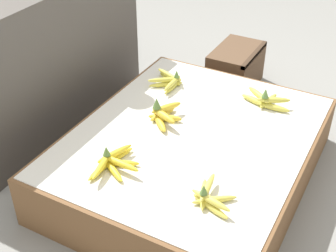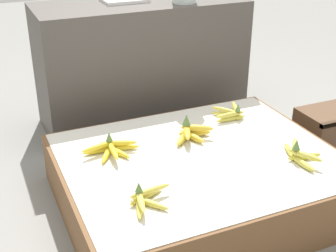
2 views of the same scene
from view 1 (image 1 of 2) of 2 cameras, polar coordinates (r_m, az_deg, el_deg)
name	(u,v)px [view 1 (image 1 of 2)]	position (r m, az deg, el deg)	size (l,w,h in m)	color
ground_plane	(191,177)	(2.14, 2.78, -6.22)	(10.00, 10.00, 0.00)	gray
display_platform	(191,156)	(2.06, 2.87, -3.71)	(1.19, 0.96, 0.24)	brown
back_vendor_table	(34,55)	(2.47, -16.01, 8.38)	(1.19, 0.48, 0.72)	#4C4742
wooden_crate	(236,68)	(2.79, 8.25, 7.01)	(0.37, 0.23, 0.24)	brown
banana_bunch_front_left	(209,197)	(1.66, 5.01, -8.62)	(0.18, 0.17, 0.09)	#DBCC4C
banana_bunch_front_midright	(266,100)	(2.21, 11.82, 3.11)	(0.16, 0.25, 0.10)	gold
banana_bunch_middle_left	(112,162)	(1.81, -6.82, -4.40)	(0.26, 0.19, 0.09)	yellow
banana_bunch_middle_midleft	(163,114)	(2.05, -0.62, 1.44)	(0.21, 0.16, 0.11)	gold
banana_bunch_middle_midright	(169,81)	(2.33, 0.17, 5.53)	(0.19, 0.17, 0.08)	gold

